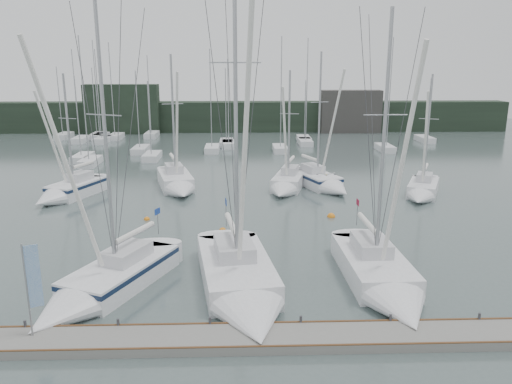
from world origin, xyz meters
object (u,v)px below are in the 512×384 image
(sailboat_near_left, at_px, (98,288))
(buoy_b, at_px, (331,217))
(sailboat_mid_e, at_px, (422,192))
(buoy_c, at_px, (147,220))
(sailboat_mid_b, at_px, (178,184))
(dock_banner, at_px, (31,282))
(sailboat_mid_c, at_px, (286,185))
(sailboat_mid_a, at_px, (67,192))
(sailboat_near_right, at_px, (385,283))
(sailboat_near_center, at_px, (243,290))
(sailboat_mid_d, at_px, (323,182))
(buoy_a, at_px, (223,231))

(sailboat_near_left, xyz_separation_m, buoy_b, (14.11, 13.22, -0.61))
(sailboat_mid_e, bearing_deg, buoy_c, -141.46)
(sailboat_near_left, height_order, sailboat_mid_b, sailboat_near_left)
(sailboat_mid_b, distance_m, buoy_b, 15.25)
(dock_banner, bearing_deg, sailboat_mid_b, 59.32)
(sailboat_mid_c, relative_size, buoy_c, 25.30)
(buoy_b, bearing_deg, sailboat_mid_e, 30.96)
(sailboat_mid_e, relative_size, dock_banner, 2.77)
(sailboat_mid_a, xyz_separation_m, sailboat_mid_c, (19.29, 1.99, -0.04))
(buoy_c, bearing_deg, sailboat_near_right, -41.76)
(sailboat_mid_e, xyz_separation_m, dock_banner, (-24.49, -22.60, 2.28))
(sailboat_near_center, distance_m, sailboat_mid_e, 24.84)
(sailboat_mid_b, bearing_deg, sailboat_near_center, -89.77)
(buoy_c, bearing_deg, sailboat_mid_c, 35.86)
(buoy_b, bearing_deg, sailboat_mid_b, 146.68)
(sailboat_mid_d, height_order, buoy_b, sailboat_mid_d)
(sailboat_near_center, bearing_deg, sailboat_mid_b, 96.30)
(sailboat_mid_c, bearing_deg, sailboat_near_center, -85.49)
(sailboat_mid_e, distance_m, dock_banner, 33.40)
(sailboat_near_left, relative_size, dock_banner, 3.75)
(sailboat_mid_b, xyz_separation_m, buoy_c, (-1.31, -8.60, -0.63))
(sailboat_mid_e, bearing_deg, sailboat_mid_a, -156.21)
(sailboat_near_center, distance_m, sailboat_mid_d, 23.83)
(sailboat_mid_b, height_order, dock_banner, sailboat_mid_b)
(sailboat_near_left, distance_m, sailboat_mid_a, 20.74)
(sailboat_near_center, xyz_separation_m, dock_banner, (-8.69, -3.44, 2.17))
(sailboat_mid_d, bearing_deg, sailboat_mid_b, 160.34)
(sailboat_near_center, relative_size, dock_banner, 4.79)
(sailboat_near_left, relative_size, buoy_a, 29.06)
(sailboat_mid_b, xyz_separation_m, sailboat_mid_d, (13.53, 0.39, -0.01))
(buoy_b, height_order, dock_banner, dock_banner)
(sailboat_near_right, height_order, sailboat_mid_a, sailboat_near_right)
(sailboat_near_right, height_order, sailboat_mid_d, sailboat_near_right)
(sailboat_mid_d, distance_m, dock_banner, 30.80)
(sailboat_near_left, height_order, sailboat_mid_a, sailboat_near_left)
(sailboat_near_center, bearing_deg, sailboat_mid_e, 42.00)
(buoy_a, distance_m, buoy_c, 6.47)
(buoy_c, height_order, dock_banner, dock_banner)
(sailboat_mid_b, bearing_deg, buoy_c, -113.23)
(sailboat_near_center, height_order, dock_banner, sailboat_near_center)
(sailboat_near_center, bearing_deg, sailboat_near_left, 166.93)
(sailboat_near_right, bearing_deg, sailboat_mid_e, 63.83)
(sailboat_near_center, height_order, sailboat_mid_e, sailboat_near_center)
(sailboat_mid_e, bearing_deg, sailboat_mid_c, -167.61)
(sailboat_near_right, xyz_separation_m, buoy_c, (-14.42, 12.88, -0.59))
(buoy_b, xyz_separation_m, dock_banner, (-15.57, -17.24, 2.81))
(sailboat_mid_b, bearing_deg, sailboat_mid_d, -12.91)
(sailboat_near_left, distance_m, dock_banner, 4.81)
(sailboat_near_center, relative_size, sailboat_mid_c, 1.69)
(sailboat_mid_c, relative_size, sailboat_mid_d, 0.87)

